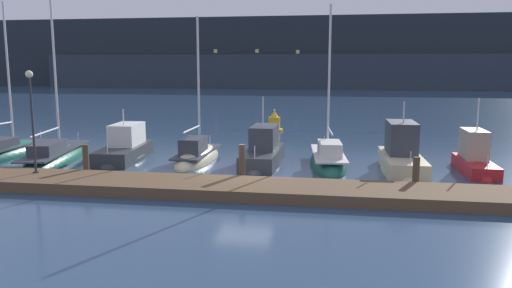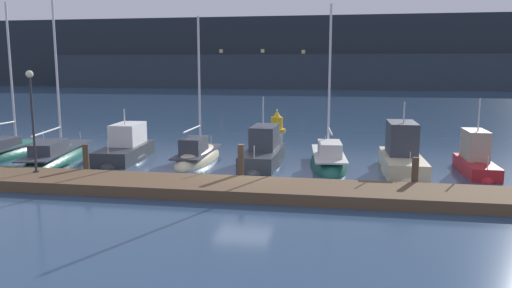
{
  "view_description": "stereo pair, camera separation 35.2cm",
  "coord_description": "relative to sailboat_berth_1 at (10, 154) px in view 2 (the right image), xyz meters",
  "views": [
    {
      "loc": [
        4.08,
        -21.44,
        5.19
      ],
      "look_at": [
        0.0,
        3.29,
        1.2
      ],
      "focal_mm": 35.0,
      "sensor_mm": 36.0,
      "label": 1
    },
    {
      "loc": [
        4.42,
        -21.38,
        5.19
      ],
      "look_at": [
        0.0,
        3.29,
        1.2
      ],
      "focal_mm": 35.0,
      "sensor_mm": 36.0,
      "label": 2
    }
  ],
  "objects": [
    {
      "name": "sailboat_berth_2",
      "position": [
        3.58,
        -1.02,
        0.04
      ],
      "size": [
        3.49,
        8.61,
        13.23
      ],
      "color": "#195647",
      "rests_on": "ground"
    },
    {
      "name": "motorboat_berth_3",
      "position": [
        6.99,
        0.26,
        0.22
      ],
      "size": [
        2.5,
        5.85,
        3.48
      ],
      "color": "#2D3338",
      "rests_on": "ground"
    },
    {
      "name": "ground_plane",
      "position": [
        14.51,
        -3.91,
        -0.09
      ],
      "size": [
        400.0,
        400.0,
        0.0
      ],
      "primitive_type": "plane",
      "color": "navy"
    },
    {
      "name": "mooring_pile_3",
      "position": [
        21.84,
        -4.37,
        0.63
      ],
      "size": [
        0.28,
        0.28,
        1.44
      ],
      "primitive_type": "cylinder",
      "color": "#4C3D2D",
      "rests_on": "ground"
    },
    {
      "name": "mooring_pile_1",
      "position": [
        7.17,
        -4.37,
        0.7
      ],
      "size": [
        0.28,
        0.28,
        1.57
      ],
      "primitive_type": "cylinder",
      "color": "#4C3D2D",
      "rests_on": "ground"
    },
    {
      "name": "motorboat_berth_5",
      "position": [
        14.74,
        0.16,
        0.26
      ],
      "size": [
        1.89,
        5.77,
        4.18
      ],
      "color": "#2D3338",
      "rests_on": "ground"
    },
    {
      "name": "motorboat_berth_8",
      "position": [
        25.25,
        0.01,
        0.23
      ],
      "size": [
        1.48,
        4.8,
        4.27
      ],
      "color": "red",
      "rests_on": "ground"
    },
    {
      "name": "sailboat_berth_4",
      "position": [
        11.01,
        0.68,
        0.04
      ],
      "size": [
        1.88,
        6.29,
        8.55
      ],
      "color": "beige",
      "rests_on": "ground"
    },
    {
      "name": "channel_buoy",
      "position": [
        13.63,
        13.63,
        0.53
      ],
      "size": [
        1.39,
        1.39,
        1.73
      ],
      "color": "gold",
      "rests_on": "ground"
    },
    {
      "name": "mooring_pile_2",
      "position": [
        14.51,
        -4.37,
        0.8
      ],
      "size": [
        0.28,
        0.28,
        1.77
      ],
      "primitive_type": "cylinder",
      "color": "#4C3D2D",
      "rests_on": "ground"
    },
    {
      "name": "hillside_backdrop",
      "position": [
        16.03,
        94.58,
        7.27
      ],
      "size": [
        240.0,
        23.0,
        15.98
      ],
      "color": "#232B33",
      "rests_on": "ground"
    },
    {
      "name": "dock",
      "position": [
        14.51,
        -6.02,
        0.14
      ],
      "size": [
        38.08,
        2.8,
        0.45
      ],
      "primitive_type": "cube",
      "color": "brown",
      "rests_on": "ground"
    },
    {
      "name": "sailboat_berth_6",
      "position": [
        18.15,
        0.45,
        0.04
      ],
      "size": [
        2.48,
        6.67,
        9.02
      ],
      "color": "#195647",
      "rests_on": "ground"
    },
    {
      "name": "motorboat_berth_7",
      "position": [
        21.74,
        -0.46,
        0.33
      ],
      "size": [
        2.06,
        5.91,
        4.12
      ],
      "color": "beige",
      "rests_on": "ground"
    },
    {
      "name": "dock_lamppost",
      "position": [
        5.4,
        -5.56,
        3.33
      ],
      "size": [
        0.32,
        0.32,
        4.5
      ],
      "color": "#2D2D33",
      "rests_on": "dock"
    },
    {
      "name": "sailboat_berth_1",
      "position": [
        0.0,
        0.0,
        0.0
      ],
      "size": [
        2.1,
        7.0,
        9.5
      ],
      "color": "#195647",
      "rests_on": "ground"
    }
  ]
}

